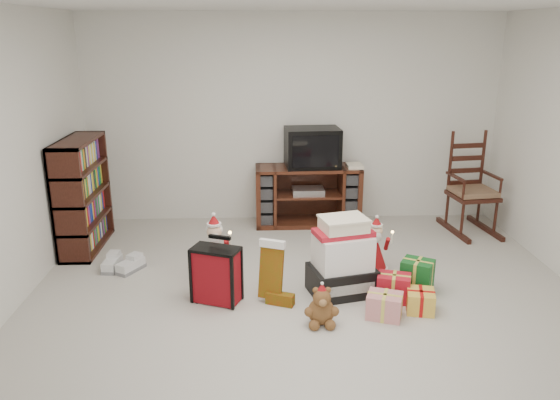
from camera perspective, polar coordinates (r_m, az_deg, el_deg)
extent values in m
cube|color=#B2AEA3|center=(4.71, 3.04, -11.82)|extent=(5.00, 5.00, 0.01)
cube|color=white|center=(6.69, 1.30, 8.39)|extent=(5.00, 0.01, 2.50)
cube|color=white|center=(1.94, 10.44, -15.19)|extent=(5.00, 0.01, 2.50)
cube|color=#4F2316|center=(6.65, 2.92, 0.46)|extent=(1.27, 0.46, 0.72)
cube|color=#B7B7BA|center=(6.61, 2.95, 0.96)|extent=(0.38, 0.27, 0.07)
cube|color=#3C1810|center=(6.22, -19.93, 0.53)|extent=(0.33, 0.99, 1.21)
cube|color=#3C1810|center=(6.75, 19.48, 0.41)|extent=(0.55, 0.53, 0.05)
cube|color=#846448|center=(6.73, 19.53, 0.87)|extent=(0.50, 0.49, 0.06)
cube|color=#3C1810|center=(6.84, 19.18, 4.16)|extent=(0.42, 0.11, 0.75)
cube|color=#3C1810|center=(6.87, 19.14, -2.88)|extent=(0.59, 0.86, 0.06)
cube|color=black|center=(5.02, 6.46, -8.30)|extent=(0.65, 0.53, 0.25)
cube|color=white|center=(4.90, 6.57, -5.33)|extent=(0.55, 0.47, 0.31)
cube|color=#B21422|center=(4.84, 6.64, -3.40)|extent=(0.56, 0.39, 0.05)
cube|color=#F5E8C8|center=(4.81, 6.67, -2.59)|extent=(0.44, 0.38, 0.10)
cube|color=maroon|center=(4.81, -6.67, -7.79)|extent=(0.44, 0.33, 0.51)
cube|color=black|center=(4.77, -6.72, -3.81)|extent=(0.20, 0.10, 0.03)
ellipsoid|color=brown|center=(4.52, 4.32, -11.54)|extent=(0.22, 0.19, 0.23)
sphere|color=brown|center=(4.43, 4.40, -10.16)|extent=(0.15, 0.15, 0.15)
cone|color=maroon|center=(5.49, 9.90, -5.45)|extent=(0.26, 0.26, 0.37)
sphere|color=beige|center=(5.41, 10.02, -3.18)|extent=(0.13, 0.13, 0.13)
cone|color=maroon|center=(5.38, 10.07, -2.21)|extent=(0.11, 0.11, 0.09)
cylinder|color=silver|center=(5.36, 11.63, -3.90)|extent=(0.02, 0.02, 0.11)
cone|color=maroon|center=(5.28, -6.79, -5.95)|extent=(0.30, 0.30, 0.43)
sphere|color=beige|center=(5.18, -6.89, -3.24)|extent=(0.14, 0.14, 0.14)
cone|color=maroon|center=(5.14, -6.94, -2.07)|extent=(0.13, 0.13, 0.11)
cylinder|color=silver|center=(5.07, -5.24, -4.14)|extent=(0.02, 0.02, 0.13)
cube|color=silver|center=(5.71, -17.22, -6.50)|extent=(0.16, 0.32, 0.11)
cube|color=silver|center=(5.66, -15.25, -6.53)|extent=(0.27, 0.34, 0.11)
cube|color=#B21422|center=(4.92, 12.02, -9.18)|extent=(0.25, 0.25, 0.25)
cube|color=#175C1B|center=(5.17, 13.45, -7.92)|extent=(0.25, 0.25, 0.25)
cube|color=yellow|center=(4.86, 15.17, -9.77)|extent=(0.25, 0.25, 0.25)
cube|color=silver|center=(4.62, 12.42, -11.03)|extent=(0.25, 0.25, 0.25)
cube|color=black|center=(6.52, 3.40, 5.51)|extent=(0.66, 0.49, 0.47)
cube|color=black|center=(6.30, 3.59, 5.08)|extent=(0.54, 0.06, 0.37)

